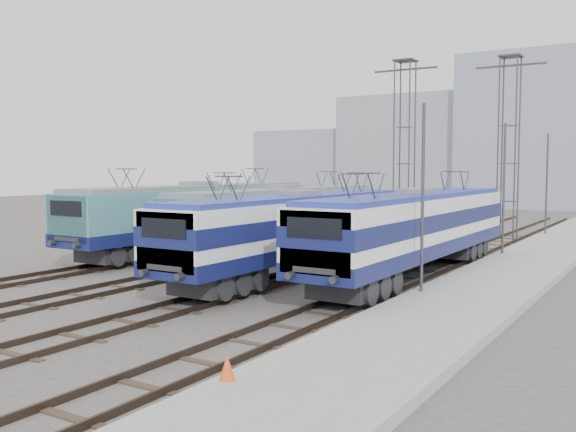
{
  "coord_description": "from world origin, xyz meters",
  "views": [
    {
      "loc": [
        16.5,
        -19.84,
        4.72
      ],
      "look_at": [
        -0.12,
        7.0,
        2.34
      ],
      "focal_mm": 40.0,
      "sensor_mm": 36.0,
      "label": 1
    }
  ],
  "objects_px": {
    "catenary_tower_west": "(404,140)",
    "safety_cone": "(227,367)",
    "mast_front": "(422,202)",
    "mast_mid": "(504,192)",
    "locomotive_center_right": "(298,225)",
    "locomotive_center_left": "(281,214)",
    "mast_rear": "(547,186)",
    "locomotive_far_left": "(197,211)",
    "locomotive_far_right": "(414,225)",
    "catenary_tower_east": "(509,139)"
  },
  "relations": [
    {
      "from": "catenary_tower_east",
      "to": "mast_rear",
      "type": "bearing_deg",
      "value": 43.6
    },
    {
      "from": "locomotive_far_left",
      "to": "safety_cone",
      "type": "distance_m",
      "value": 23.21
    },
    {
      "from": "catenary_tower_east",
      "to": "safety_cone",
      "type": "xyz_separation_m",
      "value": [
        2.03,
        -33.39,
        -6.07
      ]
    },
    {
      "from": "catenary_tower_west",
      "to": "mast_mid",
      "type": "bearing_deg",
      "value": -42.93
    },
    {
      "from": "catenary_tower_west",
      "to": "safety_cone",
      "type": "bearing_deg",
      "value": -74.79
    },
    {
      "from": "locomotive_far_right",
      "to": "catenary_tower_east",
      "type": "height_order",
      "value": "catenary_tower_east"
    },
    {
      "from": "mast_mid",
      "to": "safety_cone",
      "type": "xyz_separation_m",
      "value": [
        -0.07,
        -23.39,
        -2.93
      ]
    },
    {
      "from": "catenary_tower_west",
      "to": "mast_rear",
      "type": "height_order",
      "value": "catenary_tower_west"
    },
    {
      "from": "catenary_tower_east",
      "to": "locomotive_far_left",
      "type": "bearing_deg",
      "value": -129.61
    },
    {
      "from": "catenary_tower_west",
      "to": "locomotive_far_right",
      "type": "bearing_deg",
      "value": -66.9
    },
    {
      "from": "locomotive_far_right",
      "to": "locomotive_center_left",
      "type": "bearing_deg",
      "value": 158.56
    },
    {
      "from": "mast_front",
      "to": "mast_mid",
      "type": "xyz_separation_m",
      "value": [
        0.0,
        12.0,
        0.0
      ]
    },
    {
      "from": "catenary_tower_west",
      "to": "mast_rear",
      "type": "xyz_separation_m",
      "value": [
        8.6,
        4.0,
        -3.14
      ]
    },
    {
      "from": "locomotive_center_left",
      "to": "catenary_tower_east",
      "type": "xyz_separation_m",
      "value": [
        8.75,
        14.29,
        4.45
      ]
    },
    {
      "from": "locomotive_far_left",
      "to": "locomotive_center_left",
      "type": "distance_m",
      "value": 4.82
    },
    {
      "from": "locomotive_center_right",
      "to": "safety_cone",
      "type": "bearing_deg",
      "value": -64.91
    },
    {
      "from": "locomotive_center_right",
      "to": "catenary_tower_west",
      "type": "xyz_separation_m",
      "value": [
        -2.25,
        17.96,
        4.42
      ]
    },
    {
      "from": "mast_mid",
      "to": "mast_rear",
      "type": "distance_m",
      "value": 12.0
    },
    {
      "from": "catenary_tower_east",
      "to": "mast_mid",
      "type": "relative_size",
      "value": 1.71
    },
    {
      "from": "locomotive_center_left",
      "to": "locomotive_center_right",
      "type": "distance_m",
      "value": 7.24
    },
    {
      "from": "locomotive_far_right",
      "to": "locomotive_far_left",
      "type": "bearing_deg",
      "value": 172.36
    },
    {
      "from": "locomotive_center_left",
      "to": "safety_cone",
      "type": "xyz_separation_m",
      "value": [
        10.78,
        -19.1,
        -1.63
      ]
    },
    {
      "from": "locomotive_center_left",
      "to": "locomotive_far_left",
      "type": "bearing_deg",
      "value": -159.06
    },
    {
      "from": "mast_rear",
      "to": "catenary_tower_east",
      "type": "bearing_deg",
      "value": -136.4
    },
    {
      "from": "locomotive_far_left",
      "to": "catenary_tower_west",
      "type": "xyz_separation_m",
      "value": [
        6.75,
        14.01,
        4.36
      ]
    },
    {
      "from": "locomotive_center_right",
      "to": "locomotive_center_left",
      "type": "bearing_deg",
      "value": 128.41
    },
    {
      "from": "locomotive_far_left",
      "to": "locomotive_far_right",
      "type": "xyz_separation_m",
      "value": [
        13.5,
        -1.81,
        -0.01
      ]
    },
    {
      "from": "locomotive_far_left",
      "to": "locomotive_center_left",
      "type": "relative_size",
      "value": 1.04
    },
    {
      "from": "locomotive_center_right",
      "to": "locomotive_far_right",
      "type": "distance_m",
      "value": 4.98
    },
    {
      "from": "locomotive_center_left",
      "to": "mast_front",
      "type": "relative_size",
      "value": 2.51
    },
    {
      "from": "mast_front",
      "to": "mast_rear",
      "type": "bearing_deg",
      "value": 90.0
    },
    {
      "from": "mast_mid",
      "to": "locomotive_far_left",
      "type": "bearing_deg",
      "value": -158.62
    },
    {
      "from": "locomotive_center_left",
      "to": "mast_mid",
      "type": "distance_m",
      "value": 11.74
    },
    {
      "from": "locomotive_center_right",
      "to": "mast_mid",
      "type": "height_order",
      "value": "mast_mid"
    },
    {
      "from": "locomotive_far_left",
      "to": "locomotive_far_right",
      "type": "height_order",
      "value": "locomotive_far_left"
    },
    {
      "from": "locomotive_center_left",
      "to": "mast_rear",
      "type": "height_order",
      "value": "mast_rear"
    },
    {
      "from": "locomotive_far_right",
      "to": "mast_rear",
      "type": "relative_size",
      "value": 2.54
    },
    {
      "from": "mast_rear",
      "to": "safety_cone",
      "type": "bearing_deg",
      "value": -90.11
    },
    {
      "from": "mast_rear",
      "to": "safety_cone",
      "type": "xyz_separation_m",
      "value": [
        -0.07,
        -35.39,
        -2.93
      ]
    },
    {
      "from": "locomotive_far_left",
      "to": "catenary_tower_east",
      "type": "relative_size",
      "value": 1.53
    },
    {
      "from": "locomotive_center_right",
      "to": "locomotive_far_left",
      "type": "bearing_deg",
      "value": 156.29
    },
    {
      "from": "locomotive_far_left",
      "to": "locomotive_center_left",
      "type": "height_order",
      "value": "locomotive_far_left"
    },
    {
      "from": "mast_mid",
      "to": "mast_front",
      "type": "bearing_deg",
      "value": -90.0
    },
    {
      "from": "catenary_tower_west",
      "to": "catenary_tower_east",
      "type": "distance_m",
      "value": 6.8
    },
    {
      "from": "locomotive_far_left",
      "to": "mast_front",
      "type": "height_order",
      "value": "mast_front"
    },
    {
      "from": "mast_front",
      "to": "safety_cone",
      "type": "xyz_separation_m",
      "value": [
        -0.07,
        -11.39,
        -2.93
      ]
    },
    {
      "from": "safety_cone",
      "to": "catenary_tower_west",
      "type": "bearing_deg",
      "value": 105.21
    },
    {
      "from": "locomotive_far_left",
      "to": "mast_front",
      "type": "relative_size",
      "value": 2.62
    },
    {
      "from": "safety_cone",
      "to": "locomotive_far_left",
      "type": "bearing_deg",
      "value": 131.33
    },
    {
      "from": "catenary_tower_west",
      "to": "mast_front",
      "type": "relative_size",
      "value": 1.71
    }
  ]
}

